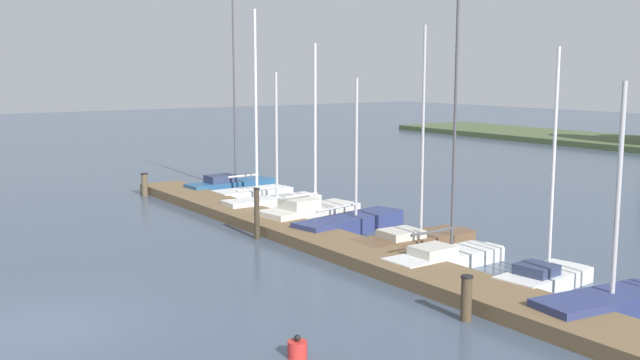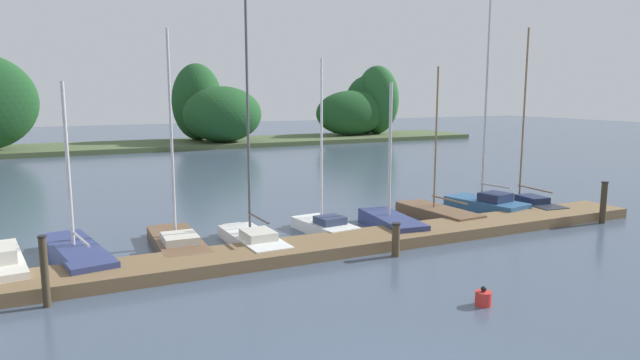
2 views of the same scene
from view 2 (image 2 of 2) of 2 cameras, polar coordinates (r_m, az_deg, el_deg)
dock_pier at (r=15.72m, az=-9.21°, el=-7.96°), size 30.54×1.80×0.35m
far_shore at (r=50.13m, az=-14.63°, el=6.57°), size 69.38×8.66×7.57m
sailboat_4 at (r=17.11m, az=-23.75°, el=-6.80°), size 1.88×4.60×5.01m
sailboat_5 at (r=17.62m, az=-14.43°, el=-5.95°), size 1.42×4.19×6.56m
sailboat_6 at (r=17.37m, az=-6.95°, el=-5.72°), size 1.24×3.87×8.36m
sailboat_7 at (r=18.98m, az=0.35°, el=-4.51°), size 1.43×2.94×5.81m
sailboat_8 at (r=19.45m, az=7.14°, el=-4.18°), size 1.50×3.63×5.04m
sailboat_9 at (r=21.50m, az=11.71°, el=-3.23°), size 1.50×3.94×5.64m
sailboat_10 at (r=23.10m, az=16.45°, el=-2.25°), size 1.99×3.54×8.27m
sailboat_11 at (r=24.27m, az=19.94°, el=-2.07°), size 1.42×4.12×7.23m
mooring_piling_1 at (r=13.84m, az=-26.31°, el=-8.37°), size 0.19×0.19×1.62m
mooring_piling_2 at (r=16.38m, az=7.76°, el=-6.05°), size 0.27×0.27×0.99m
mooring_piling_3 at (r=22.66m, az=26.98°, el=-2.05°), size 0.25×0.25×1.53m
channel_buoy_0 at (r=13.26m, az=16.34°, el=-11.49°), size 0.36×0.36×0.44m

